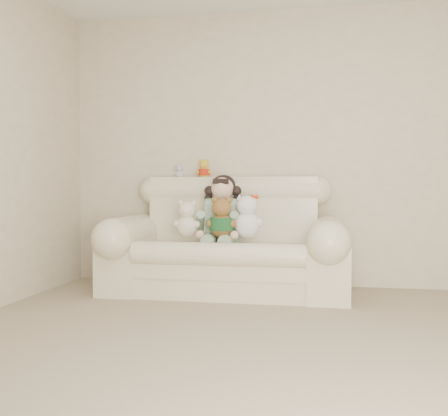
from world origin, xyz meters
The scene contains 9 objects.
floor centered at (0.00, 0.00, 0.00)m, with size 5.00×5.00×0.00m, color tan.
wall_back centered at (0.00, 2.50, 1.30)m, with size 4.50×4.50×0.00m, color beige.
sofa centered at (-0.64, 2.00, 0.52)m, with size 2.10×0.95×1.03m, color #F9F0C9, non-canonical shape.
seated_child centered at (-0.69, 2.08, 0.74)m, with size 0.38×0.46×0.63m, color #2E6B32, non-canonical shape.
brown_teddy centered at (-0.65, 1.86, 0.70)m, with size 0.26×0.20×0.41m, color brown, non-canonical shape.
white_cat centered at (-0.44, 1.90, 0.72)m, with size 0.28×0.22×0.44m, color white, non-canonical shape.
cream_teddy centered at (-0.96, 1.87, 0.69)m, with size 0.24×0.18×0.37m, color white, non-canonical shape.
yellow_mini_bear centered at (-0.92, 2.38, 1.12)m, with size 0.14×0.11×0.22m, color gold, non-canonical shape.
grey_mini_plush centered at (-1.15, 2.34, 1.09)m, with size 0.11×0.08×0.16m, color silver, non-canonical shape.
Camera 1 is at (0.20, -2.58, 0.91)m, focal length 42.73 mm.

